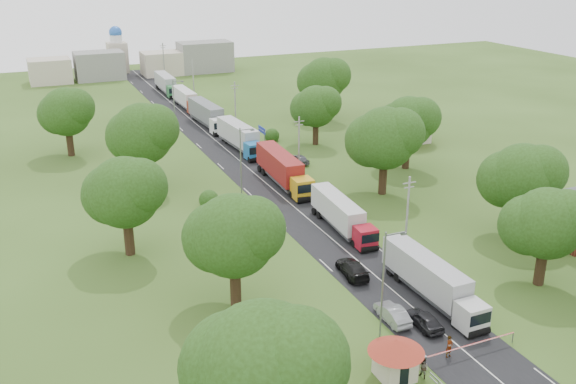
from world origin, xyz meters
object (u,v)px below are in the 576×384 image
pedestrian_near (449,347)px  guard_booth (396,354)px  boom_barrier (457,350)px  truck_0 (431,279)px  info_sign (262,133)px  car_lane_front (424,320)px  car_lane_mid (392,314)px

pedestrian_near → guard_booth: bearing=169.3°
boom_barrier → truck_0: bearing=67.4°
info_sign → car_lane_front: 55.40m
car_lane_mid → car_lane_front: bearing=137.2°
guard_booth → car_lane_mid: bearing=59.0°
car_lane_mid → info_sign: bearing=-96.6°
guard_booth → car_lane_front: (6.20, 5.00, -1.44)m
info_sign → car_lane_front: (-6.20, -55.00, -2.27)m
guard_booth → pedestrian_near: bearing=5.2°
boom_barrier → pedestrian_near: 0.62m
truck_0 → info_sign: bearing=86.8°
boom_barrier → car_lane_front: size_ratio=2.16×
guard_booth → info_sign: (12.40, 60.00, 0.84)m
info_sign → truck_0: 51.16m
guard_booth → car_lane_front: bearing=38.9°
car_lane_front → info_sign: bearing=-96.1°
truck_0 → car_lane_mid: (-5.36, -1.93, -1.34)m
guard_booth → truck_0: bearing=43.0°
info_sign → car_lane_mid: 53.68m
boom_barrier → truck_0: 9.74m
boom_barrier → car_lane_front: car_lane_front is taller
car_lane_mid → pedestrian_near: (1.29, -6.50, 0.23)m
boom_barrier → pedestrian_near: bearing=125.2°
info_sign → guard_booth: bearing=-101.7°
guard_booth → car_lane_front: size_ratio=1.03×
boom_barrier → car_lane_mid: bearing=103.2°
boom_barrier → car_lane_front: (0.36, 5.00, -0.16)m
truck_0 → pedestrian_near: truck_0 is taller
boom_barrier → car_lane_mid: size_ratio=2.07×
car_lane_front → boom_barrier: bearing=86.2°
truck_0 → car_lane_mid: truck_0 is taller
boom_barrier → car_lane_mid: 7.19m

